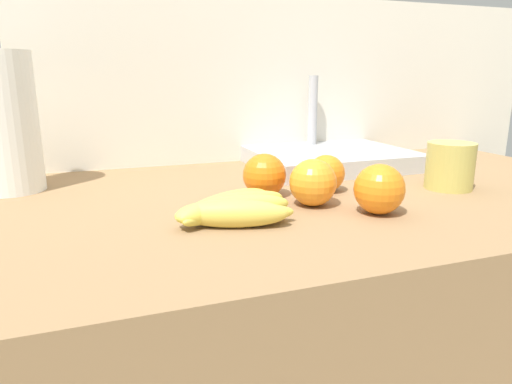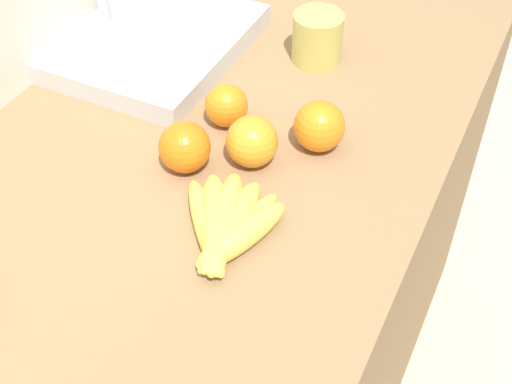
% 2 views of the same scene
% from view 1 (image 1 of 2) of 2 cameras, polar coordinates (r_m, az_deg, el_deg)
% --- Properties ---
extents(wall_back, '(2.10, 0.06, 1.30)m').
position_cam_1_polar(wall_back, '(1.25, -8.65, -7.41)').
color(wall_back, silver).
rests_on(wall_back, ground).
extents(banana_bunch, '(0.20, 0.17, 0.04)m').
position_cam_1_polar(banana_bunch, '(0.69, -3.15, -2.11)').
color(banana_bunch, '#E1C34C').
rests_on(banana_bunch, counter).
extents(orange_far_right, '(0.07, 0.07, 0.07)m').
position_cam_1_polar(orange_far_right, '(0.88, 8.77, 2.26)').
color(orange_far_right, orange).
rests_on(orange_far_right, counter).
extents(orange_front, '(0.08, 0.08, 0.08)m').
position_cam_1_polar(orange_front, '(0.75, 15.01, 0.34)').
color(orange_front, orange).
rests_on(orange_front, counter).
extents(orange_back_left, '(0.08, 0.08, 0.08)m').
position_cam_1_polar(orange_back_left, '(0.83, 1.05, 2.10)').
color(orange_back_left, orange).
rests_on(orange_back_left, counter).
extents(orange_center, '(0.08, 0.08, 0.08)m').
position_cam_1_polar(orange_center, '(0.78, 7.06, 1.17)').
color(orange_center, orange).
rests_on(orange_center, counter).
extents(paper_towel_roll, '(0.12, 0.12, 0.29)m').
position_cam_1_polar(paper_towel_roll, '(0.98, -28.66, 7.54)').
color(paper_towel_roll, white).
rests_on(paper_towel_roll, counter).
extents(sink_basin, '(0.37, 0.30, 0.21)m').
position_cam_1_polar(sink_basin, '(1.13, 9.19, 4.30)').
color(sink_basin, '#B7BABF').
rests_on(sink_basin, counter).
extents(mug, '(0.09, 0.09, 0.09)m').
position_cam_1_polar(mug, '(0.97, 22.87, 3.00)').
color(mug, tan).
rests_on(mug, counter).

